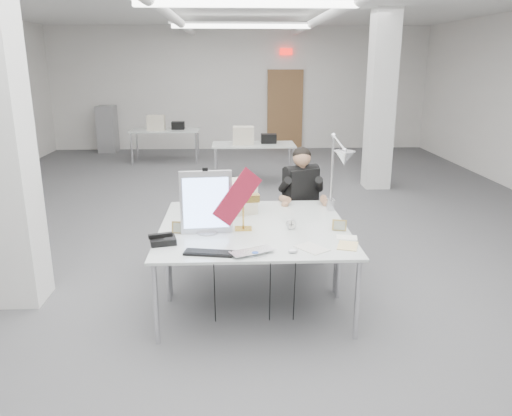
{
  "coord_description": "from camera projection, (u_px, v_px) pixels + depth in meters",
  "views": [
    {
      "loc": [
        -0.18,
        -6.65,
        2.28
      ],
      "look_at": [
        0.03,
        -2.0,
        0.92
      ],
      "focal_mm": 35.0,
      "sensor_mm": 36.0,
      "label": 1
    }
  ],
  "objects": [
    {
      "name": "desk_second",
      "position": [
        252.0,
        214.0,
        5.28
      ],
      "size": [
        1.8,
        0.9,
        0.02
      ],
      "primitive_type": "cube",
      "color": "silver",
      "rests_on": "room_shell"
    },
    {
      "name": "laptop",
      "position": [
        255.0,
        254.0,
        4.09
      ],
      "size": [
        0.44,
        0.38,
        0.03
      ],
      "primitive_type": "imported",
      "rotation": [
        0.0,
        0.0,
        0.45
      ],
      "color": "silver",
      "rests_on": "desk_main"
    },
    {
      "name": "office_chair",
      "position": [
        300.0,
        213.0,
        6.02
      ],
      "size": [
        0.68,
        0.68,
        1.06
      ],
      "primitive_type": null,
      "rotation": [
        0.0,
        0.0,
        0.4
      ],
      "color": "black",
      "rests_on": "room_shell"
    },
    {
      "name": "bg_desk_b",
      "position": [
        165.0,
        130.0,
        11.72
      ],
      "size": [
        1.6,
        0.8,
        0.02
      ],
      "primitive_type": "cube",
      "color": "silver",
      "rests_on": "room_shell"
    },
    {
      "name": "desk_clock",
      "position": [
        291.0,
        224.0,
        4.74
      ],
      "size": [
        0.1,
        0.05,
        0.1
      ],
      "primitive_type": "cylinder",
      "rotation": [
        1.57,
        0.0,
        0.17
      ],
      "color": "silver",
      "rests_on": "desk_main"
    },
    {
      "name": "monitor",
      "position": [
        206.0,
        202.0,
        4.56
      ],
      "size": [
        0.48,
        0.09,
        0.59
      ],
      "primitive_type": "cube",
      "rotation": [
        0.0,
        0.0,
        0.09
      ],
      "color": "#B9BABE",
      "rests_on": "desk_main"
    },
    {
      "name": "paper_stack_a",
      "position": [
        312.0,
        248.0,
        4.26
      ],
      "size": [
        0.31,
        0.33,
        0.01
      ],
      "primitive_type": "cube",
      "rotation": [
        0.0,
        0.0,
        0.63
      ],
      "color": "silver",
      "rests_on": "desk_main"
    },
    {
      "name": "keyboard",
      "position": [
        209.0,
        253.0,
        4.13
      ],
      "size": [
        0.43,
        0.21,
        0.02
      ],
      "primitive_type": "cube",
      "rotation": [
        0.0,
        0.0,
        -0.19
      ],
      "color": "black",
      "rests_on": "desk_main"
    },
    {
      "name": "desk_main",
      "position": [
        255.0,
        243.0,
        4.41
      ],
      "size": [
        1.8,
        0.9,
        0.02
      ],
      "primitive_type": "cube",
      "color": "silver",
      "rests_on": "room_shell"
    },
    {
      "name": "picture_frame_left",
      "position": [
        179.0,
        227.0,
        4.62
      ],
      "size": [
        0.15,
        0.06,
        0.11
      ],
      "primitive_type": "cube",
      "rotation": [
        -0.21,
        0.0,
        -0.15
      ],
      "color": "#A08245",
      "rests_on": "desk_main"
    },
    {
      "name": "mouse",
      "position": [
        293.0,
        251.0,
        4.15
      ],
      "size": [
        0.09,
        0.06,
        0.03
      ],
      "primitive_type": "ellipsoid",
      "rotation": [
        0.0,
        0.0,
        -0.05
      ],
      "color": "silver",
      "rests_on": "desk_main"
    },
    {
      "name": "room_shell",
      "position": [
        250.0,
        108.0,
        6.67
      ],
      "size": [
        10.04,
        14.04,
        3.24
      ],
      "color": "#4B4B4D",
      "rests_on": "ground"
    },
    {
      "name": "beige_monitor",
      "position": [
        236.0,
        197.0,
        5.25
      ],
      "size": [
        0.46,
        0.44,
        0.34
      ],
      "primitive_type": "cube",
      "rotation": [
        0.0,
        0.0,
        0.37
      ],
      "color": "beige",
      "rests_on": "desk_second"
    },
    {
      "name": "picture_frame_right",
      "position": [
        339.0,
        225.0,
        4.7
      ],
      "size": [
        0.14,
        0.07,
        0.11
      ],
      "primitive_type": "cube",
      "rotation": [
        -0.21,
        0.0,
        -0.28
      ],
      "color": "#AC904A",
      "rests_on": "desk_main"
    },
    {
      "name": "architect_lamp",
      "position": [
        337.0,
        173.0,
        5.0
      ],
      "size": [
        0.33,
        0.74,
        0.92
      ],
      "primitive_type": null,
      "rotation": [
        0.0,
        0.0,
        -0.13
      ],
      "color": "silver",
      "rests_on": "desk_second"
    },
    {
      "name": "paper_stack_b",
      "position": [
        348.0,
        246.0,
        4.31
      ],
      "size": [
        0.23,
        0.27,
        0.01
      ],
      "primitive_type": "cube",
      "rotation": [
        0.0,
        0.0,
        -0.31
      ],
      "color": "#E4CA88",
      "rests_on": "desk_main"
    },
    {
      "name": "seated_person",
      "position": [
        301.0,
        185.0,
        5.87
      ],
      "size": [
        0.61,
        0.66,
        0.81
      ],
      "primitive_type": null,
      "rotation": [
        0.0,
        0.0,
        0.4
      ],
      "color": "black",
      "rests_on": "office_chair"
    },
    {
      "name": "paper_stack_c",
      "position": [
        347.0,
        237.0,
        4.51
      ],
      "size": [
        0.21,
        0.16,
        0.01
      ],
      "primitive_type": "cube",
      "rotation": [
        0.0,
        0.0,
        -0.18
      ],
      "color": "white",
      "rests_on": "desk_main"
    },
    {
      "name": "bankers_lamp",
      "position": [
        243.0,
        213.0,
        4.7
      ],
      "size": [
        0.3,
        0.16,
        0.32
      ],
      "primitive_type": null,
      "rotation": [
        0.0,
        0.0,
        0.15
      ],
      "color": "#BA903A",
      "rests_on": "desk_main"
    },
    {
      "name": "bg_desk_a",
      "position": [
        254.0,
        145.0,
        9.7
      ],
      "size": [
        1.6,
        0.8,
        0.02
      ],
      "primitive_type": "cube",
      "color": "silver",
      "rests_on": "room_shell"
    },
    {
      "name": "filing_cabinet",
      "position": [
        107.0,
        129.0,
        13.08
      ],
      "size": [
        0.45,
        0.55,
        1.2
      ],
      "primitive_type": "cube",
      "color": "gray",
      "rests_on": "room_shell"
    },
    {
      "name": "desk_phone",
      "position": [
        163.0,
        240.0,
        4.37
      ],
      "size": [
        0.26,
        0.24,
        0.05
      ],
      "primitive_type": "cube",
      "rotation": [
        0.0,
        0.0,
        0.24
      ],
      "color": "black",
      "rests_on": "desk_main"
    },
    {
      "name": "pennant",
      "position": [
        237.0,
        197.0,
        4.53
      ],
      "size": [
        0.46,
        0.22,
        0.54
      ],
      "primitive_type": "cube",
      "rotation": [
        0.0,
        -0.87,
        0.42
      ],
      "color": "maroon",
      "rests_on": "monitor"
    }
  ]
}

